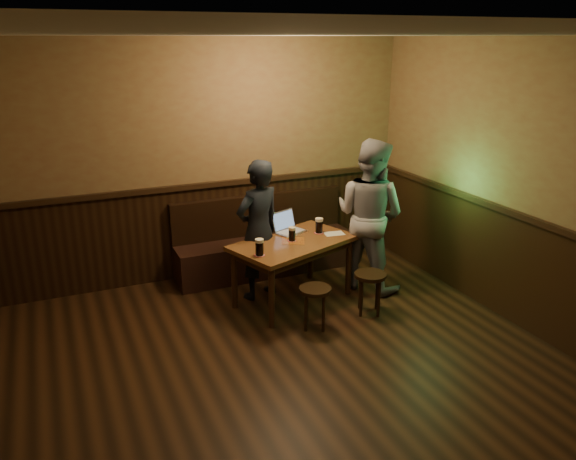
# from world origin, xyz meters

# --- Properties ---
(room) EXTENTS (5.04, 6.04, 2.84)m
(room) POSITION_xyz_m (0.00, 0.22, 1.20)
(room) COLOR black
(room) RESTS_ON ground
(bench) EXTENTS (2.20, 0.50, 0.95)m
(bench) POSITION_xyz_m (0.60, 2.75, 0.31)
(bench) COLOR black
(bench) RESTS_ON ground
(pub_table) EXTENTS (1.49, 1.15, 0.71)m
(pub_table) POSITION_xyz_m (0.60, 1.85, 0.61)
(pub_table) COLOR brown
(pub_table) RESTS_ON ground
(stool_left) EXTENTS (0.40, 0.40, 0.44)m
(stool_left) POSITION_xyz_m (0.54, 1.19, 0.35)
(stool_left) COLOR black
(stool_left) RESTS_ON ground
(stool_right) EXTENTS (0.42, 0.42, 0.45)m
(stool_right) POSITION_xyz_m (1.21, 1.25, 0.36)
(stool_right) COLOR black
(stool_right) RESTS_ON ground
(pint_left) EXTENTS (0.11, 0.11, 0.18)m
(pint_left) POSITION_xyz_m (0.11, 1.60, 0.79)
(pint_left) COLOR #A71421
(pint_left) RESTS_ON pub_table
(pint_mid) EXTENTS (0.10, 0.10, 0.16)m
(pint_mid) POSITION_xyz_m (0.59, 1.85, 0.78)
(pint_mid) COLOR #A71421
(pint_mid) RESTS_ON pub_table
(pint_right) EXTENTS (0.11, 0.11, 0.17)m
(pint_right) POSITION_xyz_m (0.97, 1.97, 0.79)
(pint_right) COLOR #A71421
(pint_right) RESTS_ON pub_table
(laptop) EXTENTS (0.40, 0.36, 0.23)m
(laptop) POSITION_xyz_m (0.66, 2.15, 0.76)
(laptop) COLOR silver
(laptop) RESTS_ON pub_table
(menu) EXTENTS (0.24, 0.18, 0.00)m
(menu) POSITION_xyz_m (1.11, 1.87, 0.71)
(menu) COLOR silver
(menu) RESTS_ON pub_table
(person_suit) EXTENTS (0.66, 0.54, 1.57)m
(person_suit) POSITION_xyz_m (0.30, 2.11, 0.79)
(person_suit) COLOR black
(person_suit) RESTS_ON ground
(person_grey) EXTENTS (0.98, 1.06, 1.75)m
(person_grey) POSITION_xyz_m (1.55, 1.85, 0.87)
(person_grey) COLOR gray
(person_grey) RESTS_ON ground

